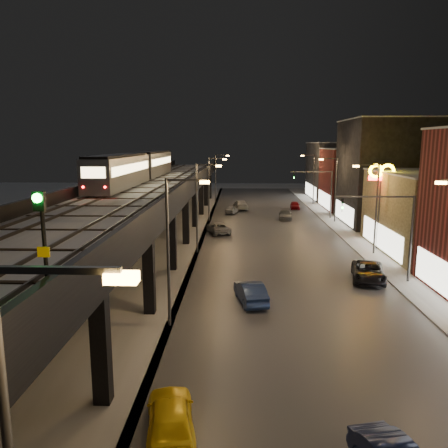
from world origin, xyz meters
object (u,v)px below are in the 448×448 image
object	(u,v)px
subway_train	(139,166)
car_onc_white	(285,215)
car_mid_silver	(218,228)
car_mid_dark	(240,205)
car_near_white	(250,293)
car_far_white	(232,210)
car_onc_dark	(368,272)
rail_signal	(41,222)
car_onc_red	(295,206)
car_taxi	(171,418)

from	to	relation	value
subway_train	car_onc_white	size ratio (longest dim) A/B	7.33
car_mid_silver	car_mid_dark	xyz separation A→B (m)	(2.86, 19.91, 0.09)
subway_train	car_near_white	xyz separation A→B (m)	(12.81, -23.28, -7.50)
car_mid_silver	car_far_white	size ratio (longest dim) A/B	1.33
car_mid_dark	car_onc_dark	world-z (taller)	car_mid_dark
car_mid_dark	car_onc_white	world-z (taller)	car_mid_dark
rail_signal	car_near_white	distance (m)	19.96
car_onc_white	car_mid_dark	bearing A→B (deg)	129.30
rail_signal	car_onc_white	xyz separation A→B (m)	(12.40, 51.14, -8.12)
subway_train	car_mid_silver	distance (m)	12.11
car_mid_silver	car_onc_red	world-z (taller)	car_mid_silver
rail_signal	car_far_white	bearing A→B (deg)	85.37
car_far_white	car_onc_red	distance (m)	11.73
subway_train	car_mid_dark	size ratio (longest dim) A/B	6.35
car_onc_red	car_mid_silver	bearing A→B (deg)	-115.95
car_far_white	car_onc_red	xyz separation A→B (m)	(10.56, 5.11, 0.01)
car_near_white	car_onc_white	bearing A→B (deg)	-111.78
rail_signal	car_onc_red	size ratio (longest dim) A/B	0.82
car_taxi	car_near_white	size ratio (longest dim) A/B	0.98
subway_train	car_far_white	xyz separation A→B (m)	(10.95, 15.79, -7.62)
subway_train	car_onc_dark	bearing A→B (deg)	-38.95
rail_signal	car_onc_white	distance (m)	53.24
rail_signal	car_mid_dark	xyz separation A→B (m)	(5.91, 60.69, -8.01)
car_taxi	car_onc_dark	bearing A→B (deg)	-133.75
car_mid_silver	car_onc_white	xyz separation A→B (m)	(9.35, 10.35, -0.01)
car_mid_dark	car_onc_red	world-z (taller)	car_mid_dark
rail_signal	car_taxi	world-z (taller)	rail_signal
car_mid_silver	car_onc_dark	bearing A→B (deg)	107.42
rail_signal	car_mid_dark	bearing A→B (deg)	84.44
car_near_white	car_onc_white	world-z (taller)	car_near_white
rail_signal	car_mid_dark	world-z (taller)	rail_signal
car_mid_silver	subway_train	bearing A→B (deg)	-15.16
subway_train	car_onc_red	size ratio (longest dim) A/B	9.00
rail_signal	car_mid_silver	bearing A→B (deg)	85.73
car_near_white	car_taxi	bearing A→B (deg)	64.74
rail_signal	subway_train	bearing A→B (deg)	99.01
rail_signal	car_onc_white	world-z (taller)	rail_signal
car_taxi	car_far_white	xyz separation A→B (m)	(1.53, 53.28, -0.13)
car_taxi	car_mid_silver	size ratio (longest dim) A/B	0.91
rail_signal	car_onc_red	xyz separation A→B (m)	(15.10, 61.29, -8.14)
car_onc_dark	subway_train	bearing A→B (deg)	153.13
rail_signal	car_mid_silver	world-z (taller)	rail_signal
car_mid_dark	car_onc_white	xyz separation A→B (m)	(6.49, -9.56, -0.10)
car_taxi	subway_train	bearing A→B (deg)	-85.76
subway_train	car_onc_red	xyz separation A→B (m)	(21.50, 20.91, -7.61)
car_onc_red	rail_signal	bearing A→B (deg)	-99.34
car_far_white	car_onc_red	size ratio (longest dim) A/B	0.98
car_near_white	rail_signal	bearing A→B (deg)	57.64
car_onc_red	subway_train	bearing A→B (deg)	-131.30
car_mid_silver	car_onc_dark	size ratio (longest dim) A/B	0.91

